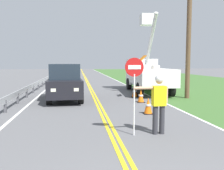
# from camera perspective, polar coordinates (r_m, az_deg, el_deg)

# --- Properties ---
(grass_verge_right) EXTENTS (16.00, 110.00, 0.01)m
(grass_verge_right) POSITION_cam_1_polar(r_m,az_deg,el_deg) (25.57, 21.69, 0.02)
(grass_verge_right) COLOR #3D662D
(grass_verge_right) RESTS_ON ground
(centerline_yellow_left) EXTENTS (0.11, 110.00, 0.01)m
(centerline_yellow_left) POSITION_cam_1_polar(r_m,az_deg,el_deg) (22.25, -5.48, -0.36)
(centerline_yellow_left) COLOR yellow
(centerline_yellow_left) RESTS_ON ground
(centerline_yellow_right) EXTENTS (0.11, 110.00, 0.01)m
(centerline_yellow_right) POSITION_cam_1_polar(r_m,az_deg,el_deg) (22.26, -5.02, -0.36)
(centerline_yellow_right) COLOR yellow
(centerline_yellow_right) RESTS_ON ground
(edge_line_right) EXTENTS (0.12, 110.00, 0.01)m
(edge_line_right) POSITION_cam_1_polar(r_m,az_deg,el_deg) (22.71, 3.86, -0.23)
(edge_line_right) COLOR silver
(edge_line_right) RESTS_ON ground
(edge_line_left) EXTENTS (0.12, 110.00, 0.01)m
(edge_line_left) POSITION_cam_1_polar(r_m,az_deg,el_deg) (22.37, -14.50, -0.47)
(edge_line_left) COLOR silver
(edge_line_left) RESTS_ON ground
(flagger_worker) EXTENTS (1.09, 0.26, 1.83)m
(flagger_worker) POSITION_cam_1_polar(r_m,az_deg,el_deg) (7.58, 10.78, -3.50)
(flagger_worker) COLOR #2D2D33
(flagger_worker) RESTS_ON ground
(stop_sign_paddle) EXTENTS (0.56, 0.04, 2.33)m
(stop_sign_paddle) POSITION_cam_1_polar(r_m,az_deg,el_deg) (7.26, 5.22, 1.45)
(stop_sign_paddle) COLOR silver
(stop_sign_paddle) RESTS_ON ground
(utility_bucket_truck) EXTENTS (2.95, 6.91, 5.69)m
(utility_bucket_truck) POSITION_cam_1_polar(r_m,az_deg,el_deg) (18.26, 8.06, 2.83)
(utility_bucket_truck) COLOR white
(utility_bucket_truck) RESTS_ON ground
(oncoming_suv_nearest) EXTENTS (2.09, 4.69, 2.10)m
(oncoming_suv_nearest) POSITION_cam_1_polar(r_m,az_deg,el_deg) (14.42, -10.92, 0.71)
(oncoming_suv_nearest) COLOR black
(oncoming_suv_nearest) RESTS_ON ground
(utility_pole_near) EXTENTS (1.80, 0.28, 8.83)m
(utility_pole_near) POSITION_cam_1_polar(r_m,az_deg,el_deg) (15.78, 17.50, 13.84)
(utility_pole_near) COLOR brown
(utility_pole_near) RESTS_ON ground
(traffic_cone_lead) EXTENTS (0.40, 0.40, 0.70)m
(traffic_cone_lead) POSITION_cam_1_polar(r_m,az_deg,el_deg) (10.57, 8.42, -4.87)
(traffic_cone_lead) COLOR orange
(traffic_cone_lead) RESTS_ON ground
(traffic_cone_mid) EXTENTS (0.40, 0.40, 0.70)m
(traffic_cone_mid) POSITION_cam_1_polar(r_m,az_deg,el_deg) (13.52, 6.73, -2.63)
(traffic_cone_mid) COLOR orange
(traffic_cone_mid) RESTS_ON ground
(traffic_cone_tail) EXTENTS (0.40, 0.40, 0.70)m
(traffic_cone_tail) POSITION_cam_1_polar(r_m,az_deg,el_deg) (15.50, 5.30, -1.60)
(traffic_cone_tail) COLOR orange
(traffic_cone_tail) RESTS_ON ground
(guardrail_left_shoulder) EXTENTS (0.10, 32.00, 0.71)m
(guardrail_left_shoulder) POSITION_cam_1_polar(r_m,az_deg,el_deg) (19.42, -17.30, 0.12)
(guardrail_left_shoulder) COLOR #9EA0A3
(guardrail_left_shoulder) RESTS_ON ground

